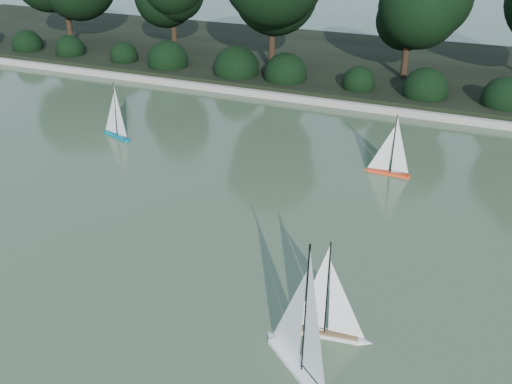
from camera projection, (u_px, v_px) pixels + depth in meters
The scene contains 8 objects.
ground at pixel (186, 299), 8.06m from camera, with size 80.00×80.00×0.00m, color #304227.
pond_coping at pixel (349, 104), 15.39m from camera, with size 40.00×0.35×0.18m, color gray.
far_bank at pixel (380, 67), 18.63m from camera, with size 40.00×8.00×0.30m, color black.
shrub_hedge at pixel (358, 83), 15.96m from camera, with size 29.10×1.10×1.10m.
sailboat_white_a at pixel (295, 345), 6.79m from camera, with size 1.20×1.02×1.92m.
sailboat_white_b at pixel (334, 323), 7.26m from camera, with size 1.08×0.30×1.47m.
sailboat_orange at pixel (386, 164), 11.64m from camera, with size 1.00×0.20×1.37m.
sailboat_teal at pixel (114, 127), 13.48m from camera, with size 1.02×0.49×1.42m.
Camera 1 is at (3.43, -5.57, 5.04)m, focal length 40.00 mm.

